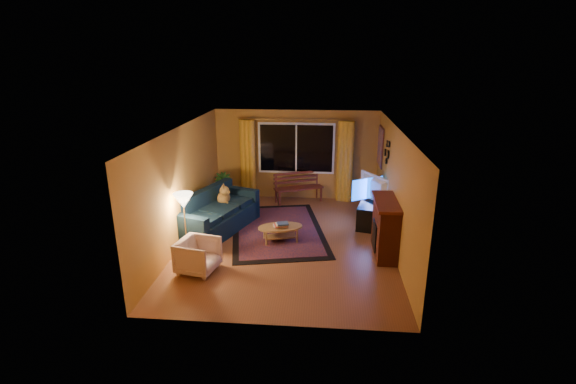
# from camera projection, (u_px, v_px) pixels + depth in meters

# --- Properties ---
(floor) EXTENTS (4.50, 6.00, 0.02)m
(floor) POSITION_uv_depth(u_px,v_px,m) (287.00, 242.00, 9.19)
(floor) COLOR brown
(floor) RESTS_ON ground
(ceiling) EXTENTS (4.50, 6.00, 0.02)m
(ceiling) POSITION_uv_depth(u_px,v_px,m) (287.00, 128.00, 8.40)
(ceiling) COLOR white
(ceiling) RESTS_ON ground
(wall_back) EXTENTS (4.50, 0.02, 2.50)m
(wall_back) POSITION_uv_depth(u_px,v_px,m) (296.00, 155.00, 11.64)
(wall_back) COLOR #B57E36
(wall_back) RESTS_ON ground
(wall_left) EXTENTS (0.02, 6.00, 2.50)m
(wall_left) POSITION_uv_depth(u_px,v_px,m) (182.00, 185.00, 8.98)
(wall_left) COLOR #B57E36
(wall_left) RESTS_ON ground
(wall_right) EXTENTS (0.02, 6.00, 2.50)m
(wall_right) POSITION_uv_depth(u_px,v_px,m) (396.00, 190.00, 8.61)
(wall_right) COLOR #B57E36
(wall_right) RESTS_ON ground
(window) EXTENTS (2.00, 0.02, 1.30)m
(window) POSITION_uv_depth(u_px,v_px,m) (296.00, 148.00, 11.52)
(window) COLOR black
(window) RESTS_ON wall_back
(curtain_rod) EXTENTS (3.20, 0.03, 0.03)m
(curtain_rod) POSITION_uv_depth(u_px,v_px,m) (296.00, 120.00, 11.22)
(curtain_rod) COLOR #BF8C3F
(curtain_rod) RESTS_ON wall_back
(curtain_left) EXTENTS (0.36, 0.36, 2.24)m
(curtain_left) POSITION_uv_depth(u_px,v_px,m) (248.00, 160.00, 11.67)
(curtain_left) COLOR gold
(curtain_left) RESTS_ON ground
(curtain_right) EXTENTS (0.36, 0.36, 2.24)m
(curtain_right) POSITION_uv_depth(u_px,v_px,m) (345.00, 162.00, 11.45)
(curtain_right) COLOR gold
(curtain_right) RESTS_ON ground
(bench) EXTENTS (1.40, 0.91, 0.41)m
(bench) POSITION_uv_depth(u_px,v_px,m) (299.00, 195.00, 11.60)
(bench) COLOR #4F1D15
(bench) RESTS_ON ground
(potted_plant) EXTENTS (0.57, 0.57, 0.83)m
(potted_plant) POSITION_uv_depth(u_px,v_px,m) (223.00, 188.00, 11.52)
(potted_plant) COLOR #235B1E
(potted_plant) RESTS_ON ground
(sofa) EXTENTS (1.72, 2.49, 0.93)m
(sofa) POSITION_uv_depth(u_px,v_px,m) (217.00, 212.00, 9.62)
(sofa) COLOR black
(sofa) RESTS_ON ground
(dog) EXTENTS (0.41, 0.53, 0.53)m
(dog) POSITION_uv_depth(u_px,v_px,m) (224.00, 194.00, 10.02)
(dog) COLOR olive
(dog) RESTS_ON sofa
(armchair) EXTENTS (0.78, 0.81, 0.71)m
(armchair) POSITION_uv_depth(u_px,v_px,m) (198.00, 254.00, 7.82)
(armchair) COLOR beige
(armchair) RESTS_ON ground
(floor_lamp) EXTENTS (0.28, 0.28, 1.28)m
(floor_lamp) POSITION_uv_depth(u_px,v_px,m) (185.00, 225.00, 8.44)
(floor_lamp) COLOR #BF8C3F
(floor_lamp) RESTS_ON ground
(rug) EXTENTS (2.68, 3.61, 0.02)m
(rug) POSITION_uv_depth(u_px,v_px,m) (277.00, 230.00, 9.77)
(rug) COLOR maroon
(rug) RESTS_ON ground
(coffee_table) EXTENTS (1.20, 1.20, 0.35)m
(coffee_table) POSITION_uv_depth(u_px,v_px,m) (280.00, 234.00, 9.14)
(coffee_table) COLOR #9E7747
(coffee_table) RESTS_ON ground
(tv_console) EXTENTS (0.76, 1.41, 0.56)m
(tv_console) POSITION_uv_depth(u_px,v_px,m) (370.00, 212.00, 10.13)
(tv_console) COLOR black
(tv_console) RESTS_ON ground
(television) EXTENTS (0.71, 1.01, 0.64)m
(television) POSITION_uv_depth(u_px,v_px,m) (372.00, 189.00, 9.94)
(television) COLOR black
(television) RESTS_ON tv_console
(fireplace) EXTENTS (0.40, 1.20, 1.10)m
(fireplace) POSITION_uv_depth(u_px,v_px,m) (385.00, 229.00, 8.47)
(fireplace) COLOR maroon
(fireplace) RESTS_ON ground
(mirror_cluster) EXTENTS (0.06, 0.60, 0.56)m
(mirror_cluster) POSITION_uv_depth(u_px,v_px,m) (386.00, 150.00, 9.67)
(mirror_cluster) COLOR black
(mirror_cluster) RESTS_ON wall_right
(painting) EXTENTS (0.04, 0.76, 0.96)m
(painting) POSITION_uv_depth(u_px,v_px,m) (380.00, 147.00, 10.80)
(painting) COLOR orange
(painting) RESTS_ON wall_right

